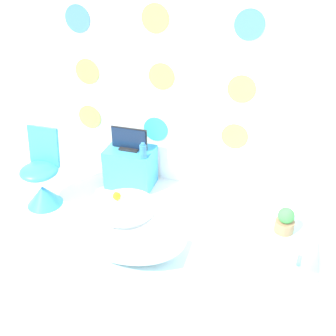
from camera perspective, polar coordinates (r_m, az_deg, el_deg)
ground_plane at (r=3.07m, az=-12.59°, el=-19.23°), size 12.00×12.00×0.00m
wall_back_dotted at (r=3.82m, az=-1.36°, el=15.39°), size 4.30×0.05×2.60m
rug at (r=3.36m, az=-5.97°, el=-12.87°), size 0.95×0.72×0.01m
bathtub at (r=3.26m, az=-6.13°, el=-8.79°), size 1.02×0.62×0.49m
rubber_duck at (r=3.15m, az=-7.47°, el=-4.02°), size 0.07×0.07×0.08m
chair at (r=4.00m, az=-17.79°, el=-1.94°), size 0.37×0.37×0.77m
tv_cabinet at (r=4.14m, az=-5.44°, el=0.13°), size 0.49×0.35×0.43m
tv at (r=3.99m, az=-5.66°, el=4.04°), size 0.38×0.12×0.24m
vase at (r=3.83m, az=-3.64°, el=2.45°), size 0.07×0.07×0.16m
side_table at (r=3.07m, az=16.16°, el=-9.95°), size 0.40×0.40×0.45m
potted_plant_left at (r=2.97m, az=16.64°, el=-7.39°), size 0.14×0.14×0.20m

